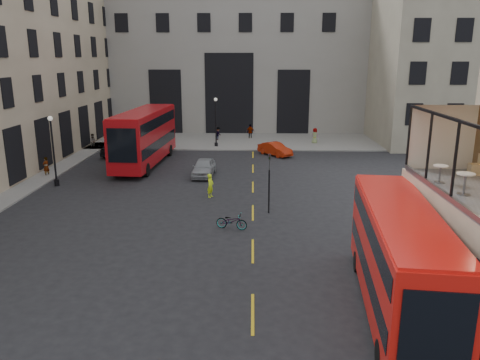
{
  "coord_description": "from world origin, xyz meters",
  "views": [
    {
      "loc": [
        -2.05,
        -16.07,
        9.58
      ],
      "look_at": [
        -2.73,
        8.76,
        3.0
      ],
      "focal_mm": 35.0,
      "sensor_mm": 36.0,
      "label": 1
    }
  ],
  "objects_px": {
    "traffic_light_far": "(117,134)",
    "car_a": "(204,167)",
    "bus_far": "(145,135)",
    "street_lamp_a": "(54,155)",
    "pedestrian_e": "(46,167)",
    "cafe_table_far": "(440,171)",
    "cafe_table_mid": "(465,181)",
    "car_c": "(119,148)",
    "pedestrian_c": "(250,132)",
    "cafe_chair_d": "(475,169)",
    "bus_near": "(399,255)",
    "street_lamp_b": "(216,125)",
    "car_b": "(275,149)",
    "bicycle": "(232,221)",
    "cyclist": "(210,186)",
    "pedestrian_d": "(315,136)",
    "pedestrian_b": "(218,134)",
    "traffic_light_near": "(269,176)",
    "pedestrian_a": "(93,141)"
  },
  "relations": [
    {
      "from": "traffic_light_far",
      "to": "car_a",
      "type": "relative_size",
      "value": 0.9
    },
    {
      "from": "bus_far",
      "to": "street_lamp_a",
      "type": "bearing_deg",
      "value": -125.38
    },
    {
      "from": "pedestrian_e",
      "to": "cafe_table_far",
      "type": "height_order",
      "value": "cafe_table_far"
    },
    {
      "from": "cafe_table_mid",
      "to": "car_c",
      "type": "bearing_deg",
      "value": 126.58
    },
    {
      "from": "street_lamp_a",
      "to": "pedestrian_c",
      "type": "relative_size",
      "value": 3.02
    },
    {
      "from": "car_a",
      "to": "cafe_chair_d",
      "type": "height_order",
      "value": "cafe_chair_d"
    },
    {
      "from": "bus_near",
      "to": "car_a",
      "type": "distance_m",
      "value": 23.09
    },
    {
      "from": "street_lamp_b",
      "to": "car_b",
      "type": "xyz_separation_m",
      "value": [
        6.2,
        -4.22,
        -1.75
      ]
    },
    {
      "from": "pedestrian_e",
      "to": "bicycle",
      "type": "bearing_deg",
      "value": 76.87
    },
    {
      "from": "cyclist",
      "to": "pedestrian_d",
      "type": "relative_size",
      "value": 0.94
    },
    {
      "from": "car_b",
      "to": "pedestrian_d",
      "type": "xyz_separation_m",
      "value": [
        4.78,
        6.54,
        0.25
      ]
    },
    {
      "from": "bus_near",
      "to": "pedestrian_b",
      "type": "bearing_deg",
      "value": 104.31
    },
    {
      "from": "bus_far",
      "to": "car_b",
      "type": "xyz_separation_m",
      "value": [
        11.97,
        4.41,
        -2.12
      ]
    },
    {
      "from": "car_a",
      "to": "cafe_table_mid",
      "type": "height_order",
      "value": "cafe_table_mid"
    },
    {
      "from": "car_a",
      "to": "car_b",
      "type": "bearing_deg",
      "value": 55.54
    },
    {
      "from": "traffic_light_near",
      "to": "pedestrian_a",
      "type": "height_order",
      "value": "traffic_light_near"
    },
    {
      "from": "street_lamp_a",
      "to": "pedestrian_b",
      "type": "xyz_separation_m",
      "value": [
        10.91,
        19.95,
        -1.59
      ]
    },
    {
      "from": "bus_near",
      "to": "car_b",
      "type": "bearing_deg",
      "value": 96.41
    },
    {
      "from": "street_lamp_b",
      "to": "car_b",
      "type": "distance_m",
      "value": 7.7
    },
    {
      "from": "pedestrian_c",
      "to": "pedestrian_e",
      "type": "bearing_deg",
      "value": 37.89
    },
    {
      "from": "street_lamp_a",
      "to": "cyclist",
      "type": "height_order",
      "value": "street_lamp_a"
    },
    {
      "from": "pedestrian_b",
      "to": "traffic_light_far",
      "type": "bearing_deg",
      "value": 164.16
    },
    {
      "from": "pedestrian_a",
      "to": "cafe_table_far",
      "type": "bearing_deg",
      "value": -73.21
    },
    {
      "from": "traffic_light_far",
      "to": "car_b",
      "type": "xyz_separation_m",
      "value": [
        15.2,
        1.78,
        -1.78
      ]
    },
    {
      "from": "pedestrian_e",
      "to": "pedestrian_d",
      "type": "bearing_deg",
      "value": 146.35
    },
    {
      "from": "bus_near",
      "to": "pedestrian_d",
      "type": "bearing_deg",
      "value": 87.65
    },
    {
      "from": "pedestrian_e",
      "to": "car_b",
      "type": "bearing_deg",
      "value": 138.46
    },
    {
      "from": "traffic_light_far",
      "to": "cafe_table_far",
      "type": "distance_m",
      "value": 32.85
    },
    {
      "from": "pedestrian_e",
      "to": "pedestrian_a",
      "type": "bearing_deg",
      "value": -156.47
    },
    {
      "from": "car_a",
      "to": "pedestrian_a",
      "type": "distance_m",
      "value": 17.15
    },
    {
      "from": "traffic_light_far",
      "to": "bus_near",
      "type": "relative_size",
      "value": 0.36
    },
    {
      "from": "car_b",
      "to": "cafe_table_far",
      "type": "xyz_separation_m",
      "value": [
        5.37,
        -27.26,
        4.44
      ]
    },
    {
      "from": "street_lamp_a",
      "to": "cafe_table_far",
      "type": "bearing_deg",
      "value": -34.45
    },
    {
      "from": "car_b",
      "to": "cafe_chair_d",
      "type": "relative_size",
      "value": 4.33
    },
    {
      "from": "pedestrian_b",
      "to": "pedestrian_d",
      "type": "xyz_separation_m",
      "value": [
        11.06,
        -1.64,
        0.09
      ]
    },
    {
      "from": "pedestrian_d",
      "to": "pedestrian_b",
      "type": "bearing_deg",
      "value": 29.07
    },
    {
      "from": "street_lamp_b",
      "to": "cafe_chair_d",
      "type": "bearing_deg",
      "value": -65.66
    },
    {
      "from": "cafe_table_mid",
      "to": "traffic_light_near",
      "type": "bearing_deg",
      "value": 121.37
    },
    {
      "from": "street_lamp_b",
      "to": "pedestrian_d",
      "type": "relative_size",
      "value": 2.98
    },
    {
      "from": "car_c",
      "to": "bus_far",
      "type": "bearing_deg",
      "value": 145.93
    },
    {
      "from": "traffic_light_near",
      "to": "pedestrian_a",
      "type": "bearing_deg",
      "value": 131.16
    },
    {
      "from": "traffic_light_near",
      "to": "pedestrian_e",
      "type": "xyz_separation_m",
      "value": [
        -18.0,
        8.85,
        -1.61
      ]
    },
    {
      "from": "cyclist",
      "to": "pedestrian_d",
      "type": "distance_m",
      "value": 23.22
    },
    {
      "from": "car_c",
      "to": "pedestrian_c",
      "type": "xyz_separation_m",
      "value": [
        13.05,
        9.85,
        0.18
      ]
    },
    {
      "from": "cyclist",
      "to": "pedestrian_e",
      "type": "relative_size",
      "value": 1.03
    },
    {
      "from": "traffic_light_near",
      "to": "cyclist",
      "type": "distance_m",
      "value": 5.43
    },
    {
      "from": "pedestrian_c",
      "to": "cyclist",
      "type": "bearing_deg",
      "value": 73.78
    },
    {
      "from": "street_lamp_b",
      "to": "cafe_chair_d",
      "type": "xyz_separation_m",
      "value": [
        13.61,
        -30.09,
        2.48
      ]
    },
    {
      "from": "traffic_light_near",
      "to": "car_c",
      "type": "xyz_separation_m",
      "value": [
        -14.37,
        17.37,
        -1.73
      ]
    },
    {
      "from": "traffic_light_near",
      "to": "cafe_table_far",
      "type": "distance_m",
      "value": 11.83
    }
  ]
}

